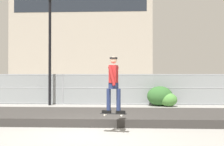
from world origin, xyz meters
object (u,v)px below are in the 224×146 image
at_px(parked_car_near, 58,88).
at_px(shrub_center, 168,100).
at_px(skateboard, 114,114).
at_px(skater, 114,81).
at_px(street_lamp, 50,36).
at_px(shrub_left, 160,96).

bearing_deg(parked_car_near, shrub_center, -27.14).
relative_size(skateboard, skater, 0.47).
distance_m(street_lamp, parked_car_near, 4.70).
bearing_deg(skateboard, skater, 0.00).
relative_size(skateboard, parked_car_near, 0.18).
xyz_separation_m(skateboard, parked_car_near, (-4.42, 10.84, 0.25)).
height_order(skater, shrub_center, skater).
distance_m(skateboard, skater, 1.00).
height_order(skateboard, street_lamp, street_lamp).
relative_size(street_lamp, parked_car_near, 1.46).
xyz_separation_m(skater, shrub_left, (2.38, 7.42, -1.02)).
relative_size(skater, parked_car_near, 0.38).
bearing_deg(street_lamp, skater, -61.31).
xyz_separation_m(skateboard, skater, (0.00, 0.00, 1.00)).
bearing_deg(parked_car_near, shrub_left, -26.76).
bearing_deg(skater, shrub_center, 68.44).
height_order(parked_car_near, shrub_left, parked_car_near).
relative_size(parked_car_near, shrub_left, 3.05).
distance_m(street_lamp, shrub_left, 7.38).
relative_size(street_lamp, shrub_left, 4.45).
distance_m(skateboard, shrub_left, 7.79).
bearing_deg(shrub_left, street_lamp, 179.39).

